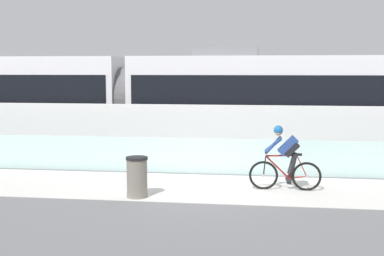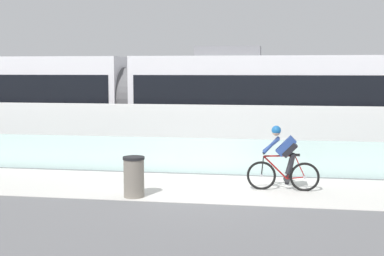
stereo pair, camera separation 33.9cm
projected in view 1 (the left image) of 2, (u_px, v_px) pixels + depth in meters
ground_plane at (202, 188)px, 13.43m from camera, size 200.00×200.00×0.00m
bike_path_deck at (202, 187)px, 13.43m from camera, size 32.00×3.20×0.01m
glass_parapet at (210, 156)px, 15.20m from camera, size 32.00×0.05×1.02m
concrete_barrier_wall at (216, 134)px, 16.92m from camera, size 32.00×0.36×1.84m
tram_rail_near at (222, 151)px, 19.47m from camera, size 32.00×0.08×0.01m
tram_rail_far at (225, 145)px, 20.88m from camera, size 32.00×0.08×0.01m
tram at (127, 97)px, 20.49m from camera, size 22.56×2.54×3.81m
cyclist_on_bike at (286, 159)px, 13.06m from camera, size 1.77×0.58×1.61m
trash_bin at (137, 177)px, 12.34m from camera, size 0.51×0.51×0.96m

